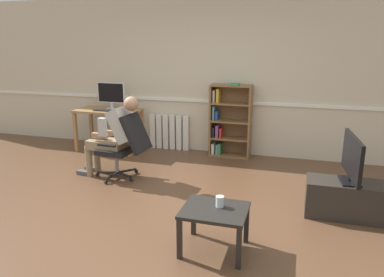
# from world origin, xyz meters

# --- Properties ---
(ground_plane) EXTENTS (18.00, 18.00, 0.00)m
(ground_plane) POSITION_xyz_m (0.00, 0.00, 0.00)
(ground_plane) COLOR brown
(back_wall) EXTENTS (12.00, 0.13, 2.70)m
(back_wall) POSITION_xyz_m (0.00, 2.65, 1.35)
(back_wall) COLOR beige
(back_wall) RESTS_ON ground_plane
(computer_desk) EXTENTS (1.14, 0.60, 0.76)m
(computer_desk) POSITION_xyz_m (-1.82, 2.15, 0.64)
(computer_desk) COLOR #9E7547
(computer_desk) RESTS_ON ground_plane
(imac_monitor) EXTENTS (0.53, 0.14, 0.48)m
(imac_monitor) POSITION_xyz_m (-1.78, 2.23, 1.03)
(imac_monitor) COLOR silver
(imac_monitor) RESTS_ON computer_desk
(keyboard) EXTENTS (0.41, 0.12, 0.02)m
(keyboard) POSITION_xyz_m (-1.80, 2.01, 0.77)
(keyboard) COLOR black
(keyboard) RESTS_ON computer_desk
(computer_mouse) EXTENTS (0.06, 0.10, 0.03)m
(computer_mouse) POSITION_xyz_m (-1.53, 2.03, 0.77)
(computer_mouse) COLOR white
(computer_mouse) RESTS_ON computer_desk
(bookshelf) EXTENTS (0.70, 0.30, 1.27)m
(bookshelf) POSITION_xyz_m (0.32, 2.44, 0.61)
(bookshelf) COLOR brown
(bookshelf) RESTS_ON ground_plane
(radiator) EXTENTS (0.75, 0.08, 0.64)m
(radiator) POSITION_xyz_m (-0.79, 2.54, 0.32)
(radiator) COLOR white
(radiator) RESTS_ON ground_plane
(office_chair) EXTENTS (0.82, 0.62, 0.97)m
(office_chair) POSITION_xyz_m (-0.87, 0.92, 0.52)
(office_chair) COLOR black
(office_chair) RESTS_ON ground_plane
(person_seated) EXTENTS (1.02, 0.41, 1.21)m
(person_seated) POSITION_xyz_m (-1.05, 0.94, 0.65)
(person_seated) COLOR #937F60
(person_seated) RESTS_ON ground_plane
(tv_stand) EXTENTS (0.91, 0.40, 0.42)m
(tv_stand) POSITION_xyz_m (2.08, 0.55, 0.21)
(tv_stand) COLOR #2D2823
(tv_stand) RESTS_ON ground_plane
(tv_screen) EXTENTS (0.23, 0.81, 0.53)m
(tv_screen) POSITION_xyz_m (2.08, 0.55, 0.70)
(tv_screen) COLOR black
(tv_screen) RESTS_ON tv_stand
(coffee_table) EXTENTS (0.61, 0.52, 0.43)m
(coffee_table) POSITION_xyz_m (0.80, -0.56, 0.36)
(coffee_table) COLOR black
(coffee_table) RESTS_ON ground_plane
(drinking_glass) EXTENTS (0.08, 0.08, 0.10)m
(drinking_glass) POSITION_xyz_m (0.83, -0.50, 0.48)
(drinking_glass) COLOR silver
(drinking_glass) RESTS_ON coffee_table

